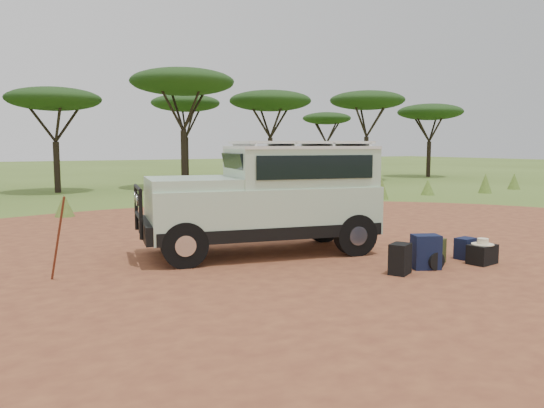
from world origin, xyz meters
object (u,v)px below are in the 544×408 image
walking_staff (58,239)px  safari_vehicle (269,200)px  backpack_black (400,259)px  backpack_navy (426,252)px  backpack_olive (436,251)px  duffel_navy (465,248)px  hard_case (482,254)px

walking_staff → safari_vehicle: bearing=-17.8°
backpack_black → backpack_navy: bearing=-20.8°
backpack_navy → backpack_olive: bearing=48.5°
backpack_olive → duffel_navy: bearing=-16.5°
backpack_olive → backpack_navy: bearing=-169.8°
hard_case → duffel_navy: bearing=70.9°
backpack_black → hard_case: 1.88m
safari_vehicle → backpack_olive: safari_vehicle is taller
backpack_black → duffel_navy: size_ratio=1.28×
backpack_black → duffel_navy: (1.95, 0.30, -0.06)m
duffel_navy → hard_case: (-0.08, -0.46, -0.02)m
backpack_navy → duffel_navy: bearing=33.1°
backpack_black → safari_vehicle: bearing=83.9°
backpack_black → hard_case: size_ratio=1.03×
walking_staff → backpack_black: (5.11, -2.32, -0.43)m
backpack_black → backpack_navy: 0.68m
walking_staff → backpack_navy: bearing=-44.1°
backpack_navy → hard_case: bearing=12.1°
safari_vehicle → backpack_black: safari_vehicle is taller
safari_vehicle → hard_case: bearing=-33.1°
backpack_black → backpack_olive: size_ratio=1.15×
walking_staff → backpack_olive: (6.30, -2.00, -0.47)m
backpack_black → backpack_olive: 1.23m
backpack_black → duffel_navy: backpack_black is taller
backpack_olive → duffel_navy: 0.76m
backpack_olive → walking_staff: bearing=147.4°
walking_staff → hard_case: size_ratio=2.84×
safari_vehicle → backpack_olive: (2.24, -2.37, -0.86)m
backpack_black → backpack_navy: size_ratio=0.87×
backpack_black → backpack_navy: backpack_navy is taller
backpack_olive → hard_case: 0.83m
duffel_navy → backpack_olive: bearing=169.6°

